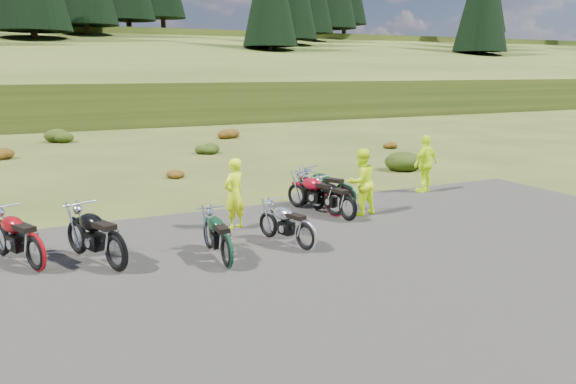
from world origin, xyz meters
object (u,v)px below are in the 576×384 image
motorcycle_0 (117,273)px  motorcycle_7 (345,210)px  person_middle (234,195)px  motorcycle_3 (306,252)px

motorcycle_0 → motorcycle_7: (6.52, 2.34, 0.00)m
person_middle → motorcycle_0: bearing=2.2°
motorcycle_3 → person_middle: size_ratio=1.09×
motorcycle_0 → person_middle: size_ratio=1.30×
motorcycle_3 → motorcycle_7: 3.86m
motorcycle_0 → motorcycle_3: (3.86, -0.45, 0.00)m
motorcycle_0 → motorcycle_7: size_ratio=1.08×
motorcycle_3 → motorcycle_7: size_ratio=0.90×
motorcycle_7 → person_middle: bearing=72.0°
motorcycle_0 → motorcycle_3: size_ratio=1.20×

